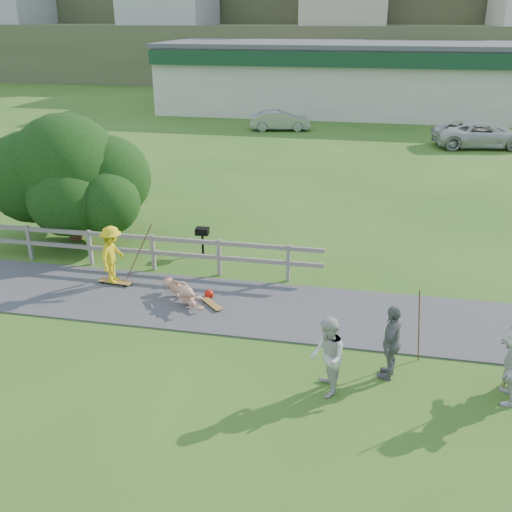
# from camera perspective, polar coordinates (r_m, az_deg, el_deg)

# --- Properties ---
(ground) EXTENTS (260.00, 260.00, 0.00)m
(ground) POSITION_cam_1_polar(r_m,az_deg,el_deg) (13.81, -7.15, -7.56)
(ground) COLOR #2C5A19
(ground) RESTS_ON ground
(path) EXTENTS (34.00, 3.00, 0.04)m
(path) POSITION_cam_1_polar(r_m,az_deg,el_deg) (15.04, -5.40, -4.67)
(path) COLOR #38383B
(path) RESTS_ON ground
(fence) EXTENTS (15.05, 0.10, 1.10)m
(fence) POSITION_cam_1_polar(r_m,az_deg,el_deg) (18.00, -18.08, 1.47)
(fence) COLOR #5E5A53
(fence) RESTS_ON ground
(strip_mall) EXTENTS (32.50, 10.75, 5.10)m
(strip_mall) POSITION_cam_1_polar(r_m,az_deg,el_deg) (46.38, 11.79, 17.06)
(strip_mall) COLOR beige
(strip_mall) RESTS_ON ground
(skater_rider) EXTENTS (0.62, 1.06, 1.63)m
(skater_rider) POSITION_cam_1_polar(r_m,az_deg,el_deg) (16.13, -14.14, -0.20)
(skater_rider) COLOR yellow
(skater_rider) RESTS_ON ground
(skater_fallen) EXTENTS (1.42, 1.50, 0.61)m
(skater_fallen) POSITION_cam_1_polar(r_m,az_deg,el_deg) (15.02, -7.31, -3.59)
(skater_fallen) COLOR tan
(skater_fallen) RESTS_ON ground
(spectator_a) EXTENTS (0.81, 0.94, 1.66)m
(spectator_a) POSITION_cam_1_polar(r_m,az_deg,el_deg) (11.36, 7.13, -9.97)
(spectator_a) COLOR beige
(spectator_a) RESTS_ON ground
(spectator_b) EXTENTS (0.63, 1.04, 1.65)m
(spectator_b) POSITION_cam_1_polar(r_m,az_deg,el_deg) (12.06, 13.40, -8.37)
(spectator_b) COLOR slate
(spectator_b) RESTS_ON ground
(car_silver) EXTENTS (4.07, 2.14, 1.27)m
(car_silver) POSITION_cam_1_polar(r_m,az_deg,el_deg) (38.22, 2.41, 13.39)
(car_silver) COLOR gray
(car_silver) RESTS_ON ground
(car_white) EXTENTS (5.61, 3.27, 1.47)m
(car_white) POSITION_cam_1_polar(r_m,az_deg,el_deg) (35.41, 21.57, 11.24)
(car_white) COLOR beige
(car_white) RESTS_ON ground
(tree) EXTENTS (5.66, 5.66, 3.55)m
(tree) POSITION_cam_1_polar(r_m,az_deg,el_deg) (19.65, -18.16, 6.48)
(tree) COLOR black
(tree) RESTS_ON ground
(bbq) EXTENTS (0.42, 0.33, 0.88)m
(bbq) POSITION_cam_1_polar(r_m,az_deg,el_deg) (17.93, -5.36, 1.49)
(bbq) COLOR black
(bbq) RESTS_ON ground
(longboard_rider) EXTENTS (1.01, 0.34, 0.11)m
(longboard_rider) POSITION_cam_1_polar(r_m,az_deg,el_deg) (16.43, -13.88, -2.64)
(longboard_rider) COLOR olive
(longboard_rider) RESTS_ON ground
(longboard_fallen) EXTENTS (0.72, 0.72, 0.09)m
(longboard_fallen) POSITION_cam_1_polar(r_m,az_deg,el_deg) (14.83, -4.43, -4.94)
(longboard_fallen) COLOR olive
(longboard_fallen) RESTS_ON ground
(helmet) EXTENTS (0.25, 0.25, 0.25)m
(helmet) POSITION_cam_1_polar(r_m,az_deg,el_deg) (15.23, -4.72, -3.83)
(helmet) COLOR #A71509
(helmet) RESTS_ON ground
(pole_rider) EXTENTS (0.03, 0.03, 1.95)m
(pole_rider) POSITION_cam_1_polar(r_m,az_deg,el_deg) (16.17, -11.68, 0.70)
(pole_rider) COLOR brown
(pole_rider) RESTS_ON ground
(pole_spec_left) EXTENTS (0.03, 0.03, 1.69)m
(pole_spec_left) POSITION_cam_1_polar(r_m,az_deg,el_deg) (12.75, 15.98, -6.70)
(pole_spec_left) COLOR brown
(pole_spec_left) RESTS_ON ground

